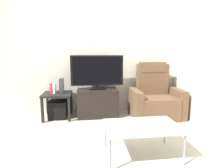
{
  "coord_description": "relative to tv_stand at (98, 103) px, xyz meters",
  "views": [
    {
      "loc": [
        -0.06,
        -2.86,
        1.24
      ],
      "look_at": [
        0.4,
        0.5,
        0.7
      ],
      "focal_mm": 30.07,
      "sensor_mm": 36.0,
      "label": 1
    }
  ],
  "objects": [
    {
      "name": "ground_plane",
      "position": [
        -0.15,
        -0.82,
        -0.27
      ],
      "size": [
        6.4,
        6.4,
        0.0
      ],
      "primitive_type": "plane",
      "color": "#B2A899"
    },
    {
      "name": "wall_back",
      "position": [
        -0.15,
        0.31,
        1.03
      ],
      "size": [
        6.4,
        0.06,
        2.6
      ],
      "primitive_type": "cube",
      "color": "beige",
      "rests_on": "ground"
    },
    {
      "name": "wall_side",
      "position": [
        1.73,
        -0.82,
        1.03
      ],
      "size": [
        0.06,
        4.48,
        2.6
      ],
      "primitive_type": "cube",
      "color": "beige",
      "rests_on": "ground"
    },
    {
      "name": "tv_stand",
      "position": [
        0.0,
        0.0,
        0.0
      ],
      "size": [
        0.8,
        0.49,
        0.55
      ],
      "color": "black",
      "rests_on": "ground"
    },
    {
      "name": "television",
      "position": [
        -0.0,
        0.02,
        0.63
      ],
      "size": [
        1.04,
        0.2,
        0.67
      ],
      "color": "black",
      "rests_on": "tv_stand"
    },
    {
      "name": "recliner_armchair",
      "position": [
        1.14,
        -0.17,
        0.1
      ],
      "size": [
        0.98,
        0.78,
        1.08
      ],
      "rotation": [
        0.0,
        0.0,
        0.1
      ],
      "color": "brown",
      "rests_on": "ground"
    },
    {
      "name": "side_table",
      "position": [
        -0.78,
        -0.02,
        0.14
      ],
      "size": [
        0.54,
        0.54,
        0.5
      ],
      "color": "black",
      "rests_on": "ground"
    },
    {
      "name": "subwoofer_box",
      "position": [
        -0.78,
        -0.02,
        -0.1
      ],
      "size": [
        0.34,
        0.34,
        0.34
      ],
      "primitive_type": "cube",
      "color": "black",
      "rests_on": "ground"
    },
    {
      "name": "book_leftmost",
      "position": [
        -0.88,
        -0.04,
        0.32
      ],
      "size": [
        0.04,
        0.11,
        0.2
      ],
      "primitive_type": "cube",
      "color": "red",
      "rests_on": "side_table"
    },
    {
      "name": "book_middle",
      "position": [
        -0.83,
        -0.04,
        0.32
      ],
      "size": [
        0.04,
        0.12,
        0.2
      ],
      "primitive_type": "cube",
      "color": "white",
      "rests_on": "side_table"
    },
    {
      "name": "game_console",
      "position": [
        -0.69,
        -0.01,
        0.37
      ],
      "size": [
        0.07,
        0.2,
        0.28
      ],
      "primitive_type": "cube",
      "color": "#333338",
      "rests_on": "side_table"
    },
    {
      "name": "coffee_table",
      "position": [
        0.44,
        -1.59,
        0.09
      ],
      "size": [
        0.9,
        0.6,
        0.39
      ],
      "color": "#B2C6C1",
      "rests_on": "ground"
    },
    {
      "name": "cell_phone",
      "position": [
        0.55,
        -1.66,
        0.12
      ],
      "size": [
        0.13,
        0.17,
        0.01
      ],
      "primitive_type": "cube",
      "rotation": [
        0.0,
        0.0,
        -0.46
      ],
      "color": "#B7B7BC",
      "rests_on": "coffee_table"
    }
  ]
}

